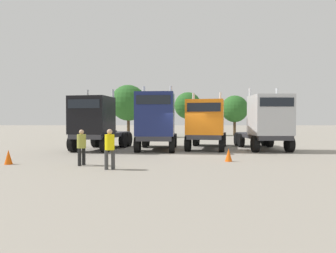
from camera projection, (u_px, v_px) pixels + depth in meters
ground at (185, 154)px, 17.62m from camera, size 200.00×200.00×0.00m
semi_truck_black at (96, 123)px, 19.29m from camera, size 3.49×6.05×4.20m
semi_truck_navy at (156, 121)px, 19.13m from camera, size 2.81×5.90×4.43m
semi_truck_orange at (206, 125)px, 19.84m from camera, size 3.77×6.79×4.00m
semi_truck_silver at (267, 122)px, 19.39m from camera, size 2.64×5.96×4.30m
visitor_in_hivis at (110, 146)px, 11.91m from camera, size 0.52×0.52×1.68m
visitor_with_camera at (82, 145)px, 12.97m from camera, size 0.53×0.53×1.63m
traffic_cone_near at (8, 157)px, 13.30m from camera, size 0.36×0.36×0.68m
traffic_cone_mid at (229, 155)px, 14.24m from camera, size 0.36×0.36×0.65m
oak_far_left at (128, 103)px, 34.87m from camera, size 4.38×4.38×6.37m
oak_far_centre at (188, 106)px, 39.02m from camera, size 3.66×3.66×5.89m
oak_far_right at (235, 109)px, 38.07m from camera, size 3.57×3.57×5.37m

